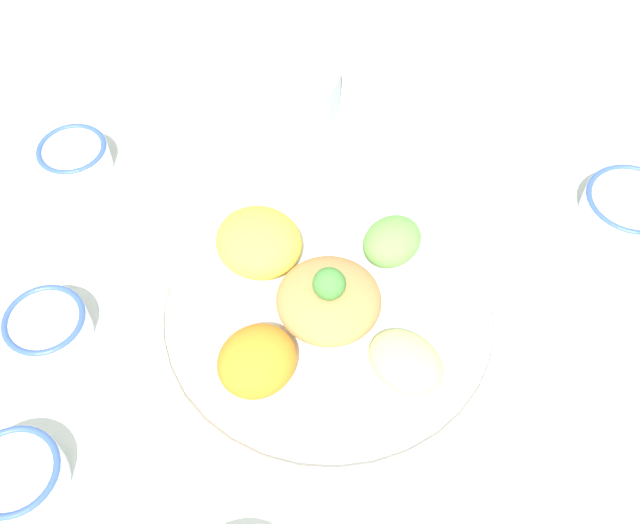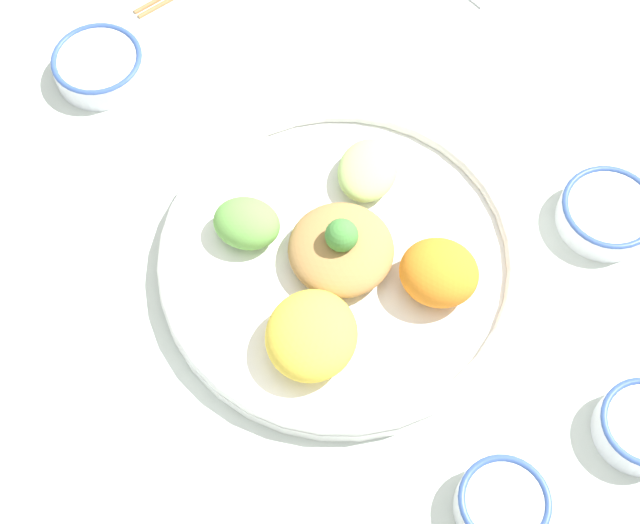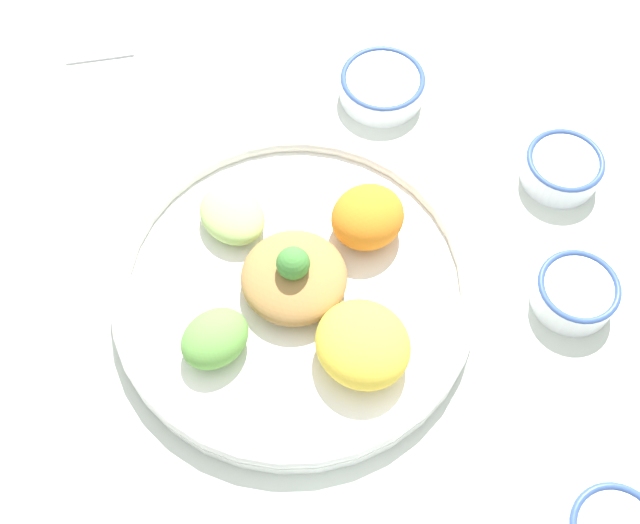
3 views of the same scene
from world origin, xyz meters
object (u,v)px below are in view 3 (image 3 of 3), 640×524
object	(u,v)px
sauce_bowl_red	(576,292)
sauce_bowl_far	(562,167)
salad_platter	(299,286)
sauce_bowl_dark	(382,85)
serving_spoon_main	(131,52)

from	to	relation	value
sauce_bowl_red	sauce_bowl_far	distance (m)	0.17
salad_platter	sauce_bowl_far	xyz separation A→B (m)	(-0.16, -0.33, -0.00)
sauce_bowl_dark	sauce_bowl_far	world-z (taller)	sauce_bowl_far
salad_platter	sauce_bowl_far	distance (m)	0.36
sauce_bowl_red	sauce_bowl_dark	size ratio (longest dim) A/B	0.83
sauce_bowl_far	serving_spoon_main	world-z (taller)	sauce_bowl_far
sauce_bowl_far	serving_spoon_main	bearing A→B (deg)	17.23
salad_platter	sauce_bowl_red	world-z (taller)	salad_platter
salad_platter	sauce_bowl_far	world-z (taller)	salad_platter
sauce_bowl_dark	serving_spoon_main	world-z (taller)	sauce_bowl_dark
sauce_bowl_far	serving_spoon_main	size ratio (longest dim) A/B	0.80
sauce_bowl_far	sauce_bowl_red	bearing A→B (deg)	123.70
serving_spoon_main	salad_platter	bearing A→B (deg)	112.43
salad_platter	sauce_bowl_dark	distance (m)	0.32
sauce_bowl_dark	sauce_bowl_far	bearing A→B (deg)	-173.93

